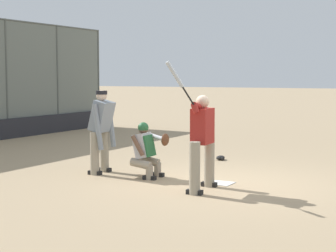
{
  "coord_description": "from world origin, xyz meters",
  "views": [
    {
      "loc": [
        9.52,
        4.03,
        2.0
      ],
      "look_at": [
        0.22,
        -1.0,
        1.05
      ],
      "focal_mm": 60.0,
      "sensor_mm": 36.0,
      "label": 1
    }
  ],
  "objects_px": {
    "catcher_behind_plate": "(147,149)",
    "fielding_glove_on_dirt": "(221,158)",
    "batter_at_plate": "(202,139)",
    "umpire_home": "(101,129)"
  },
  "relations": [
    {
      "from": "catcher_behind_plate",
      "to": "umpire_home",
      "type": "bearing_deg",
      "value": -93.83
    },
    {
      "from": "catcher_behind_plate",
      "to": "fielding_glove_on_dirt",
      "type": "xyz_separation_m",
      "value": [
        -2.83,
        0.37,
        -0.51
      ]
    },
    {
      "from": "catcher_behind_plate",
      "to": "fielding_glove_on_dirt",
      "type": "distance_m",
      "value": 2.9
    },
    {
      "from": "batter_at_plate",
      "to": "fielding_glove_on_dirt",
      "type": "distance_m",
      "value": 3.72
    },
    {
      "from": "batter_at_plate",
      "to": "umpire_home",
      "type": "bearing_deg",
      "value": -108.19
    },
    {
      "from": "catcher_behind_plate",
      "to": "fielding_glove_on_dirt",
      "type": "height_order",
      "value": "catcher_behind_plate"
    },
    {
      "from": "fielding_glove_on_dirt",
      "to": "umpire_home",
      "type": "bearing_deg",
      "value": -26.86
    },
    {
      "from": "batter_at_plate",
      "to": "fielding_glove_on_dirt",
      "type": "relative_size",
      "value": 7.74
    },
    {
      "from": "umpire_home",
      "to": "fielding_glove_on_dirt",
      "type": "distance_m",
      "value": 3.3
    },
    {
      "from": "fielding_glove_on_dirt",
      "to": "batter_at_plate",
      "type": "bearing_deg",
      "value": 17.79
    }
  ]
}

